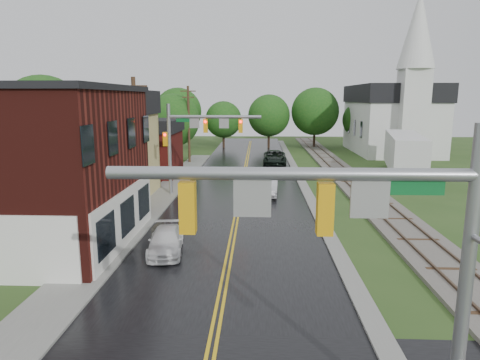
# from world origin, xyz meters

# --- Properties ---
(main_road) EXTENTS (10.00, 90.00, 0.02)m
(main_road) POSITION_xyz_m (0.00, 30.00, 0.00)
(main_road) COLOR black
(main_road) RESTS_ON ground
(curb_right) EXTENTS (0.80, 70.00, 0.12)m
(curb_right) POSITION_xyz_m (5.40, 35.00, 0.00)
(curb_right) COLOR gray
(curb_right) RESTS_ON ground
(sidewalk_left) EXTENTS (2.40, 50.00, 0.12)m
(sidewalk_left) POSITION_xyz_m (-6.20, 25.00, 0.00)
(sidewalk_left) COLOR gray
(sidewalk_left) RESTS_ON ground
(yellow_house) EXTENTS (8.00, 7.00, 6.40)m
(yellow_house) POSITION_xyz_m (-11.00, 26.00, 3.20)
(yellow_house) COLOR tan
(yellow_house) RESTS_ON ground
(darkred_building) EXTENTS (7.00, 6.00, 4.40)m
(darkred_building) POSITION_xyz_m (-10.00, 35.00, 2.20)
(darkred_building) COLOR #3F0F0C
(darkred_building) RESTS_ON ground
(church) EXTENTS (10.40, 18.40, 20.00)m
(church) POSITION_xyz_m (20.00, 53.74, 5.83)
(church) COLOR silver
(church) RESTS_ON ground
(railroad) EXTENTS (3.20, 80.00, 0.30)m
(railroad) POSITION_xyz_m (10.00, 35.00, 0.11)
(railroad) COLOR #59544C
(railroad) RESTS_ON ground
(traffic_signal_near) EXTENTS (7.34, 0.30, 7.20)m
(traffic_signal_near) POSITION_xyz_m (3.47, 2.00, 4.97)
(traffic_signal_near) COLOR gray
(traffic_signal_near) RESTS_ON ground
(traffic_signal_far) EXTENTS (7.34, 0.43, 7.20)m
(traffic_signal_far) POSITION_xyz_m (-3.47, 27.00, 4.97)
(traffic_signal_far) COLOR gray
(traffic_signal_far) RESTS_ON ground
(utility_pole_b) EXTENTS (1.80, 0.28, 9.00)m
(utility_pole_b) POSITION_xyz_m (-6.80, 22.00, 4.72)
(utility_pole_b) COLOR #382616
(utility_pole_b) RESTS_ON ground
(utility_pole_c) EXTENTS (1.80, 0.28, 9.00)m
(utility_pole_c) POSITION_xyz_m (-6.80, 44.00, 4.72)
(utility_pole_c) COLOR #382616
(utility_pole_c) RESTS_ON ground
(tree_left_b) EXTENTS (7.60, 7.60, 9.69)m
(tree_left_b) POSITION_xyz_m (-17.85, 31.90, 5.72)
(tree_left_b) COLOR black
(tree_left_b) RESTS_ON ground
(tree_left_c) EXTENTS (6.00, 6.00, 7.65)m
(tree_left_c) POSITION_xyz_m (-13.85, 39.90, 4.51)
(tree_left_c) COLOR black
(tree_left_c) RESTS_ON ground
(tree_left_e) EXTENTS (6.40, 6.40, 8.16)m
(tree_left_e) POSITION_xyz_m (-8.85, 45.90, 4.81)
(tree_left_e) COLOR black
(tree_left_e) RESTS_ON ground
(suv_dark) EXTENTS (2.75, 5.69, 1.56)m
(suv_dark) POSITION_xyz_m (3.32, 43.32, 0.78)
(suv_dark) COLOR black
(suv_dark) RESTS_ON ground
(sedan_silver) EXTENTS (1.75, 4.33, 1.40)m
(sedan_silver) POSITION_xyz_m (2.21, 27.02, 0.70)
(sedan_silver) COLOR #BABABF
(sedan_silver) RESTS_ON ground
(pickup_white) EXTENTS (2.14, 4.21, 1.17)m
(pickup_white) POSITION_xyz_m (-3.20, 13.99, 0.59)
(pickup_white) COLOR white
(pickup_white) RESTS_ON ground
(semi_trailer) EXTENTS (5.74, 13.65, 4.14)m
(semi_trailer) POSITION_xyz_m (15.74, 36.11, 2.43)
(semi_trailer) COLOR black
(semi_trailer) RESTS_ON ground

